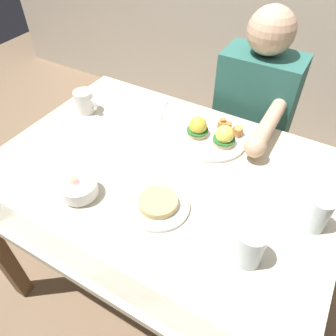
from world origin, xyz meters
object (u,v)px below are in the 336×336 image
(side_plate, at_px, (158,204))
(eggs_benedict_plate, at_px, (212,135))
(water_glass_near, at_px, (249,248))
(water_glass_far, at_px, (317,215))
(diner_person, at_px, (251,118))
(dining_table, at_px, (161,193))
(fork, at_px, (162,112))
(fruit_bowl, at_px, (79,188))
(coffee_mug, at_px, (85,101))

(side_plate, bearing_deg, eggs_benedict_plate, 88.69)
(water_glass_near, height_order, water_glass_far, same)
(eggs_benedict_plate, bearing_deg, diner_person, 80.91)
(side_plate, bearing_deg, water_glass_near, -6.09)
(water_glass_far, bearing_deg, dining_table, -175.77)
(fork, height_order, side_plate, side_plate)
(dining_table, bearing_deg, fruit_bowl, -129.17)
(side_plate, bearing_deg, diner_person, 84.98)
(fork, distance_m, water_glass_far, 0.75)
(fruit_bowl, bearing_deg, fork, 91.04)
(dining_table, height_order, eggs_benedict_plate, eggs_benedict_plate)
(coffee_mug, bearing_deg, fruit_bowl, -52.01)
(water_glass_far, relative_size, diner_person, 0.10)
(fruit_bowl, bearing_deg, eggs_benedict_plate, 61.46)
(dining_table, relative_size, water_glass_far, 10.26)
(fork, bearing_deg, fruit_bowl, -88.96)
(fork, relative_size, water_glass_far, 1.31)
(water_glass_near, bearing_deg, diner_person, 107.35)
(fruit_bowl, height_order, water_glass_near, water_glass_near)
(fruit_bowl, relative_size, coffee_mug, 1.08)
(fruit_bowl, relative_size, water_glass_near, 1.02)
(coffee_mug, bearing_deg, eggs_benedict_plate, 9.10)
(dining_table, distance_m, side_plate, 0.19)
(coffee_mug, bearing_deg, water_glass_near, -21.31)
(fruit_bowl, distance_m, water_glass_near, 0.55)
(fruit_bowl, bearing_deg, side_plate, 18.50)
(coffee_mug, xyz_separation_m, fork, (0.29, 0.15, -0.05))
(fruit_bowl, distance_m, diner_person, 0.88)
(dining_table, bearing_deg, water_glass_near, -23.72)
(water_glass_near, xyz_separation_m, diner_person, (-0.24, 0.77, -0.14))
(coffee_mug, height_order, water_glass_near, water_glass_near)
(diner_person, bearing_deg, fruit_bowl, -110.83)
(side_plate, xyz_separation_m, diner_person, (0.06, 0.73, -0.10))
(water_glass_far, xyz_separation_m, side_plate, (-0.44, -0.17, -0.04))
(fork, distance_m, diner_person, 0.44)
(dining_table, xyz_separation_m, side_plate, (0.07, -0.13, 0.12))
(dining_table, bearing_deg, fork, 119.92)
(side_plate, bearing_deg, water_glass_far, 21.29)
(fruit_bowl, xyz_separation_m, water_glass_far, (0.68, 0.25, 0.02))
(water_glass_far, bearing_deg, coffee_mug, 172.55)
(dining_table, bearing_deg, eggs_benedict_plate, 72.51)
(dining_table, xyz_separation_m, diner_person, (0.14, 0.60, 0.02))
(side_plate, bearing_deg, dining_table, 118.27)
(eggs_benedict_plate, distance_m, water_glass_near, 0.51)
(dining_table, bearing_deg, coffee_mug, 160.66)
(dining_table, relative_size, side_plate, 6.00)
(fork, xyz_separation_m, diner_person, (0.32, 0.28, -0.09))
(fork, height_order, diner_person, diner_person)
(side_plate, relative_size, diner_person, 0.18)
(coffee_mug, height_order, fork, coffee_mug)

